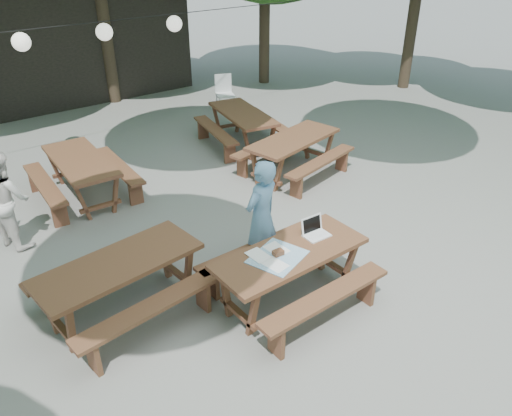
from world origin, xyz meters
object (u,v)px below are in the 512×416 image
Objects in this scene: picnic_table_nw at (122,286)px; woman at (261,217)px; main_picnic_table at (289,275)px; plastic_chair at (225,100)px; second_person at (6,199)px.

woman is (1.93, -0.32, 0.44)m from picnic_table_nw.
plastic_chair is (3.72, 6.87, -0.13)m from main_picnic_table.
woman reaches higher than main_picnic_table.
second_person is (-2.59, 2.80, -0.07)m from woman.
main_picnic_table is at bearing -36.97° from picnic_table_nw.
woman is 1.84× the size of plastic_chair.
second_person reaches higher than main_picnic_table.
main_picnic_table is 4.34m from second_person.
second_person is (-0.66, 2.48, 0.37)m from picnic_table_nw.
woman reaches higher than plastic_chair.
main_picnic_table is 0.89m from woman.
plastic_chair is (6.17, 3.30, -0.50)m from second_person.
second_person reaches higher than picnic_table_nw.
picnic_table_nw is at bearing 148.67° from main_picnic_table.
woman is 7.10m from plastic_chair.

